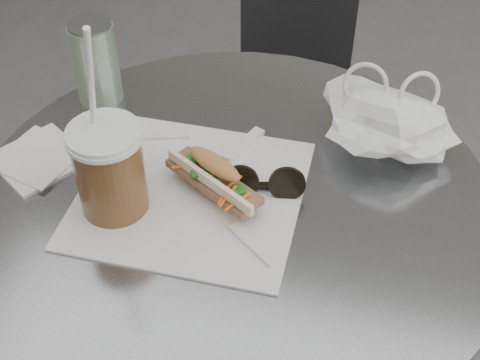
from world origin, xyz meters
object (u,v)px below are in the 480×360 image
(banh_mi, at_px, (214,178))
(sunglasses, at_px, (264,184))
(iced_coffee, at_px, (110,169))
(cafe_table, at_px, (234,311))
(drink_can, at_px, (96,62))
(chair_far, at_px, (282,133))

(banh_mi, xyz_separation_m, sunglasses, (0.07, 0.02, -0.01))
(sunglasses, bearing_deg, iced_coffee, -170.03)
(cafe_table, bearing_deg, banh_mi, -175.81)
(cafe_table, xyz_separation_m, drink_can, (-0.28, 0.17, 0.34))
(cafe_table, height_order, sunglasses, sunglasses)
(chair_far, xyz_separation_m, sunglasses, (0.12, -0.65, 0.45))
(drink_can, bearing_deg, iced_coffee, -60.36)
(iced_coffee, bearing_deg, sunglasses, 23.23)
(cafe_table, relative_size, drink_can, 5.42)
(cafe_table, relative_size, iced_coffee, 2.57)
(iced_coffee, distance_m, drink_can, 0.26)
(chair_far, xyz_separation_m, iced_coffee, (-0.07, -0.74, 0.50))
(cafe_table, xyz_separation_m, iced_coffee, (-0.15, -0.06, 0.35))
(chair_far, bearing_deg, sunglasses, 98.37)
(chair_far, relative_size, iced_coffee, 2.33)
(drink_can, bearing_deg, cafe_table, -30.27)
(drink_can, bearing_deg, chair_far, 67.98)
(chair_far, distance_m, drink_can, 0.74)
(iced_coffee, xyz_separation_m, sunglasses, (0.19, 0.08, -0.05))
(sunglasses, bearing_deg, cafe_table, -167.88)
(cafe_table, height_order, iced_coffee, iced_coffee)
(chair_far, distance_m, iced_coffee, 0.89)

